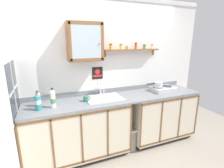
# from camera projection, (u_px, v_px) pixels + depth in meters

# --- Properties ---
(floor) EXTENTS (6.03, 6.03, 0.00)m
(floor) POSITION_uv_depth(u_px,v_px,m) (126.00, 158.00, 2.75)
(floor) COLOR #9E9384
(floor) RESTS_ON ground
(back_wall) EXTENTS (3.63, 0.07, 2.60)m
(back_wall) POSITION_uv_depth(u_px,v_px,m) (111.00, 73.00, 3.01)
(back_wall) COLOR white
(back_wall) RESTS_ON ground
(lower_cabinet_run) EXTENTS (1.61, 0.62, 0.93)m
(lower_cabinet_run) POSITION_uv_depth(u_px,v_px,m) (78.00, 131.00, 2.68)
(lower_cabinet_run) COLOR black
(lower_cabinet_run) RESTS_ON ground
(lower_cabinet_run_right) EXTENTS (1.25, 0.62, 0.93)m
(lower_cabinet_run_right) POSITION_uv_depth(u_px,v_px,m) (160.00, 115.00, 3.25)
(lower_cabinet_run_right) COLOR black
(lower_cabinet_run_right) RESTS_ON ground
(countertop) EXTENTS (2.99, 0.64, 0.03)m
(countertop) POSITION_uv_depth(u_px,v_px,m) (118.00, 98.00, 2.81)
(countertop) COLOR gray
(countertop) RESTS_ON lower_cabinet_run
(backsplash) EXTENTS (2.99, 0.02, 0.08)m
(backsplash) POSITION_uv_depth(u_px,v_px,m) (112.00, 90.00, 3.06)
(backsplash) COLOR gray
(backsplash) RESTS_ON countertop
(sink) EXTENTS (0.58, 0.48, 0.42)m
(sink) POSITION_uv_depth(u_px,v_px,m) (104.00, 100.00, 2.76)
(sink) COLOR silver
(sink) RESTS_ON countertop
(hot_plate_stove) EXTENTS (0.45, 0.31, 0.08)m
(hot_plate_stove) POSITION_uv_depth(u_px,v_px,m) (163.00, 89.00, 3.14)
(hot_plate_stove) COLOR silver
(hot_plate_stove) RESTS_ON countertop
(saucepan) EXTENTS (0.32, 0.17, 0.10)m
(saucepan) POSITION_uv_depth(u_px,v_px,m) (158.00, 84.00, 3.10)
(saucepan) COLOR silver
(saucepan) RESTS_ON hot_plate_stove
(bottle_detergent_teal_0) EXTENTS (0.08, 0.08, 0.25)m
(bottle_detergent_teal_0) POSITION_uv_depth(u_px,v_px,m) (38.00, 102.00, 2.25)
(bottle_detergent_teal_0) COLOR teal
(bottle_detergent_teal_0) RESTS_ON countertop
(bottle_opaque_white_1) EXTENTS (0.07, 0.07, 0.29)m
(bottle_opaque_white_1) POSITION_uv_depth(u_px,v_px,m) (53.00, 99.00, 2.33)
(bottle_opaque_white_1) COLOR white
(bottle_opaque_white_1) RESTS_ON countertop
(bottle_water_clear_2) EXTENTS (0.08, 0.08, 0.23)m
(bottle_water_clear_2) POSITION_uv_depth(u_px,v_px,m) (38.00, 99.00, 2.39)
(bottle_water_clear_2) COLOR silver
(bottle_water_clear_2) RESTS_ON countertop
(mug) EXTENTS (0.12, 0.08, 0.09)m
(mug) POSITION_uv_depth(u_px,v_px,m) (86.00, 99.00, 2.60)
(mug) COLOR #337259
(mug) RESTS_ON countertop
(wall_cabinet) EXTENTS (0.54, 0.27, 0.58)m
(wall_cabinet) POSITION_uv_depth(u_px,v_px,m) (85.00, 42.00, 2.56)
(wall_cabinet) COLOR brown
(spice_shelf) EXTENTS (1.03, 0.14, 0.23)m
(spice_shelf) POSITION_uv_depth(u_px,v_px,m) (132.00, 49.00, 2.95)
(spice_shelf) COLOR brown
(warning_sign) EXTENTS (0.19, 0.01, 0.21)m
(warning_sign) POSITION_uv_depth(u_px,v_px,m) (97.00, 73.00, 2.88)
(warning_sign) COLOR black
(window) EXTENTS (0.03, 0.66, 0.76)m
(window) POSITION_uv_depth(u_px,v_px,m) (13.00, 90.00, 2.14)
(window) COLOR #262D38
(trash_bin) EXTENTS (0.32, 0.32, 0.41)m
(trash_bin) POSITION_uv_depth(u_px,v_px,m) (129.00, 137.00, 2.98)
(trash_bin) COLOR gray
(trash_bin) RESTS_ON ground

